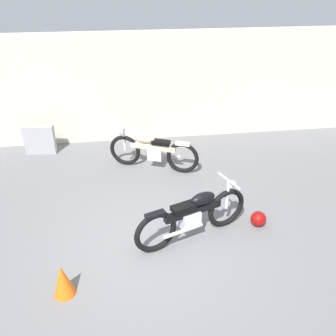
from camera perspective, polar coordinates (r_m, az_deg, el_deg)
ground_plane at (r=6.47m, az=-2.29°, el=-12.15°), size 40.00×40.00×0.00m
building_wall at (r=9.85m, az=-5.30°, el=12.51°), size 18.00×0.30×2.86m
stone_marker at (r=9.83m, az=-19.63°, el=4.25°), size 0.78×0.27×0.75m
helmet at (r=7.02m, az=14.10°, el=-7.81°), size 0.29×0.29×0.29m
traffic_cone at (r=5.73m, az=-16.30°, el=-16.69°), size 0.32×0.32×0.55m
motorcycle_cream at (r=8.50m, az=-2.48°, el=2.80°), size 2.05×1.06×0.99m
motorcycle_black at (r=6.36m, az=4.10°, el=-7.45°), size 2.13×0.99×1.00m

